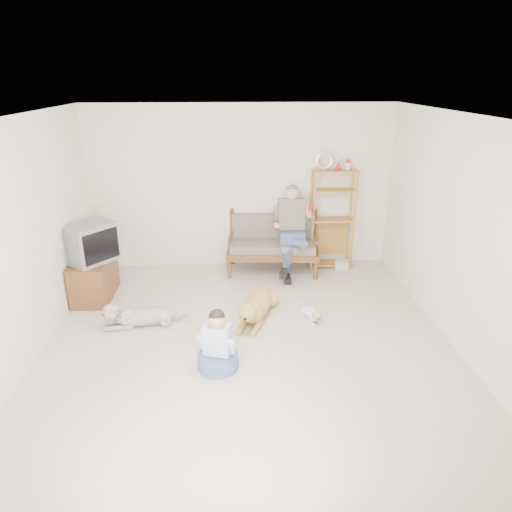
{
  "coord_description": "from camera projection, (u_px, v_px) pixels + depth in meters",
  "views": [
    {
      "loc": [
        -0.19,
        -4.69,
        3.09
      ],
      "look_at": [
        0.14,
        1.0,
        0.82
      ],
      "focal_mm": 32.0,
      "sensor_mm": 36.0,
      "label": 1
    }
  ],
  "objects": [
    {
      "name": "shaggy_dog",
      "position": [
        138.0,
        316.0,
        6.01
      ],
      "size": [
        1.15,
        0.4,
        0.34
      ],
      "rotation": [
        0.0,
        0.0,
        -1.41
      ],
      "color": "white",
      "rests_on": "ground"
    },
    {
      "name": "loveseat",
      "position": [
        272.0,
        243.0,
        7.62
      ],
      "size": [
        1.56,
        0.84,
        0.95
      ],
      "rotation": [
        0.0,
        0.0,
        -0.1
      ],
      "color": "brown",
      "rests_on": "ground"
    },
    {
      "name": "wall_left",
      "position": [
        15.0,
        250.0,
        4.88
      ],
      "size": [
        0.0,
        5.5,
        5.5
      ],
      "primitive_type": "plane",
      "rotation": [
        1.57,
        0.0,
        1.57
      ],
      "color": "silver",
      "rests_on": "ground"
    },
    {
      "name": "book_stack",
      "position": [
        342.0,
        264.0,
        7.81
      ],
      "size": [
        0.27,
        0.23,
        0.14
      ],
      "primitive_type": "cube",
      "rotation": [
        0.0,
        0.0,
        -0.35
      ],
      "color": "silver",
      "rests_on": "ground"
    },
    {
      "name": "wall_back",
      "position": [
        241.0,
        188.0,
        7.56
      ],
      "size": [
        5.0,
        0.0,
        5.0
      ],
      "primitive_type": "plane",
      "rotation": [
        1.57,
        0.0,
        0.0
      ],
      "color": "silver",
      "rests_on": "ground"
    },
    {
      "name": "wall_right",
      "position": [
        469.0,
        241.0,
        5.14
      ],
      "size": [
        0.0,
        5.5,
        5.5
      ],
      "primitive_type": "plane",
      "rotation": [
        1.57,
        0.0,
        -1.57
      ],
      "color": "silver",
      "rests_on": "ground"
    },
    {
      "name": "etagere",
      "position": [
        332.0,
        218.0,
        7.64
      ],
      "size": [
        0.74,
        0.32,
        1.96
      ],
      "color": "gold",
      "rests_on": "ground"
    },
    {
      "name": "floor",
      "position": [
        249.0,
        350.0,
        5.51
      ],
      "size": [
        5.5,
        5.5,
        0.0
      ],
      "primitive_type": "plane",
      "color": "beige",
      "rests_on": "ground"
    },
    {
      "name": "wall_outlet",
      "position": [
        170.0,
        249.0,
        7.87
      ],
      "size": [
        0.12,
        0.02,
        0.08
      ],
      "primitive_type": "cube",
      "color": "silver",
      "rests_on": "ground"
    },
    {
      "name": "golden_retriever",
      "position": [
        256.0,
        307.0,
        6.18
      ],
      "size": [
        0.62,
        1.3,
        0.41
      ],
      "rotation": [
        0.0,
        0.0,
        -0.33
      ],
      "color": "#C18D43",
      "rests_on": "ground"
    },
    {
      "name": "tv_stand",
      "position": [
        94.0,
        278.0,
        6.73
      ],
      "size": [
        0.5,
        0.9,
        0.6
      ],
      "rotation": [
        0.0,
        0.0,
        -0.01
      ],
      "color": "brown",
      "rests_on": "ground"
    },
    {
      "name": "man",
      "position": [
        291.0,
        236.0,
        7.34
      ],
      "size": [
        0.56,
        0.8,
        1.29
      ],
      "color": "#516094",
      "rests_on": "loveseat"
    },
    {
      "name": "ceiling",
      "position": [
        248.0,
        118.0,
        4.51
      ],
      "size": [
        5.5,
        5.5,
        0.0
      ],
      "primitive_type": "plane",
      "rotation": [
        3.14,
        0.0,
        0.0
      ],
      "color": "white",
      "rests_on": "ground"
    },
    {
      "name": "crt_tv",
      "position": [
        90.0,
        242.0,
        6.49
      ],
      "size": [
        0.82,
        0.84,
        0.55
      ],
      "rotation": [
        0.0,
        0.0,
        -0.7
      ],
      "color": "slate",
      "rests_on": "tv_stand"
    },
    {
      "name": "child",
      "position": [
        218.0,
        347.0,
        5.1
      ],
      "size": [
        0.46,
        0.46,
        0.73
      ],
      "rotation": [
        0.0,
        0.0,
        -0.31
      ],
      "color": "#516094",
      "rests_on": "ground"
    },
    {
      "name": "wall_front",
      "position": [
        270.0,
        422.0,
        2.46
      ],
      "size": [
        5.0,
        0.0,
        5.0
      ],
      "primitive_type": "plane",
      "rotation": [
        -1.57,
        0.0,
        0.0
      ],
      "color": "silver",
      "rests_on": "ground"
    },
    {
      "name": "terrier",
      "position": [
        313.0,
        314.0,
        6.15
      ],
      "size": [
        0.23,
        0.57,
        0.21
      ],
      "rotation": [
        0.0,
        0.0,
        0.17
      ],
      "color": "silver",
      "rests_on": "ground"
    }
  ]
}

